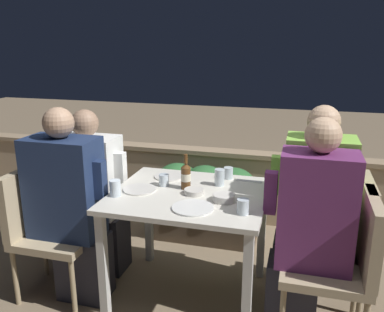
{
  "coord_description": "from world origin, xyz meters",
  "views": [
    {
      "loc": [
        0.65,
        -2.27,
        1.65
      ],
      "look_at": [
        0.0,
        0.06,
        0.96
      ],
      "focal_mm": 38.0,
      "sensor_mm": 36.0,
      "label": 1
    }
  ],
  "objects": [
    {
      "name": "potted_plant",
      "position": [
        -1.41,
        0.6,
        0.44
      ],
      "size": [
        0.37,
        0.37,
        0.72
      ],
      "color": "brown",
      "rests_on": "ground_plane"
    },
    {
      "name": "chair_left_near",
      "position": [
        -0.94,
        -0.17,
        0.51
      ],
      "size": [
        0.48,
        0.48,
        0.86
      ],
      "color": "tan",
      "rests_on": "ground_plane"
    },
    {
      "name": "plate_2",
      "position": [
        -0.21,
        0.25,
        0.74
      ],
      "size": [
        0.21,
        0.21,
        0.01
      ],
      "color": "silver",
      "rests_on": "dining_table"
    },
    {
      "name": "parapet_wall",
      "position": [
        0.0,
        1.3,
        0.34
      ],
      "size": [
        9.0,
        0.18,
        0.67
      ],
      "color": "tan",
      "rests_on": "ground_plane"
    },
    {
      "name": "glass_cup_3",
      "position": [
        -0.19,
        0.08,
        0.78
      ],
      "size": [
        0.06,
        0.06,
        0.08
      ],
      "color": "silver",
      "rests_on": "dining_table"
    },
    {
      "name": "chair_left_far",
      "position": [
        -0.97,
        0.17,
        0.51
      ],
      "size": [
        0.48,
        0.48,
        0.86
      ],
      "color": "tan",
      "rests_on": "ground_plane"
    },
    {
      "name": "glass_cup_4",
      "position": [
        -0.42,
        -0.17,
        0.79
      ],
      "size": [
        0.07,
        0.07,
        0.1
      ],
      "color": "silver",
      "rests_on": "dining_table"
    },
    {
      "name": "person_green_blouse",
      "position": [
        0.74,
        0.16,
        0.65
      ],
      "size": [
        0.49,
        0.26,
        1.29
      ],
      "color": "#282833",
      "rests_on": "ground_plane"
    },
    {
      "name": "bowl_1",
      "position": [
        0.23,
        -0.08,
        0.76
      ],
      "size": [
        0.13,
        0.13,
        0.04
      ],
      "color": "silver",
      "rests_on": "dining_table"
    },
    {
      "name": "person_white_polo",
      "position": [
        -0.76,
        0.17,
        0.6
      ],
      "size": [
        0.5,
        0.26,
        1.2
      ],
      "color": "#282833",
      "rests_on": "ground_plane"
    },
    {
      "name": "person_purple_stripe",
      "position": [
        0.72,
        -0.12,
        0.64
      ],
      "size": [
        0.49,
        0.26,
        1.27
      ],
      "color": "#282833",
      "rests_on": "ground_plane"
    },
    {
      "name": "planter_hedge",
      "position": [
        -0.11,
        0.85,
        0.36
      ],
      "size": [
        0.89,
        0.47,
        0.64
      ],
      "color": "brown",
      "rests_on": "ground_plane"
    },
    {
      "name": "beer_bottle",
      "position": [
        -0.04,
        0.06,
        0.83
      ],
      "size": [
        0.06,
        0.06,
        0.23
      ],
      "color": "brown",
      "rests_on": "dining_table"
    },
    {
      "name": "glass_cup_2",
      "position": [
        0.18,
        0.33,
        0.78
      ],
      "size": [
        0.06,
        0.06,
        0.08
      ],
      "color": "silver",
      "rests_on": "dining_table"
    },
    {
      "name": "chair_right_near",
      "position": [
        0.93,
        -0.12,
        0.51
      ],
      "size": [
        0.48,
        0.48,
        0.86
      ],
      "color": "tan",
      "rests_on": "ground_plane"
    },
    {
      "name": "ground_plane",
      "position": [
        0.0,
        0.0,
        0.0
      ],
      "size": [
        16.0,
        16.0,
        0.0
      ],
      "primitive_type": "plane",
      "color": "#847056"
    },
    {
      "name": "dining_table",
      "position": [
        0.0,
        0.0,
        0.64
      ],
      "size": [
        0.95,
        0.84,
        0.74
      ],
      "color": "silver",
      "rests_on": "ground_plane"
    },
    {
      "name": "bowl_0",
      "position": [
        0.03,
        -0.01,
        0.76
      ],
      "size": [
        0.12,
        0.12,
        0.03
      ],
      "color": "beige",
      "rests_on": "dining_table"
    },
    {
      "name": "glass_cup_0",
      "position": [
        0.15,
        0.18,
        0.79
      ],
      "size": [
        0.06,
        0.06,
        0.11
      ],
      "color": "silver",
      "rests_on": "dining_table"
    },
    {
      "name": "fork_0",
      "position": [
        0.33,
        0.3,
        0.74
      ],
      "size": [
        0.17,
        0.03,
        0.01
      ],
      "color": "silver",
      "rests_on": "dining_table"
    },
    {
      "name": "plate_1",
      "position": [
        0.09,
        -0.23,
        0.74
      ],
      "size": [
        0.24,
        0.24,
        0.01
      ],
      "color": "white",
      "rests_on": "dining_table"
    },
    {
      "name": "person_navy_jumper",
      "position": [
        -0.74,
        -0.17,
        0.63
      ],
      "size": [
        0.51,
        0.26,
        1.27
      ],
      "color": "#282833",
      "rests_on": "ground_plane"
    },
    {
      "name": "chair_right_far",
      "position": [
        0.94,
        0.16,
        0.51
      ],
      "size": [
        0.48,
        0.48,
        0.86
      ],
      "color": "tan",
      "rests_on": "ground_plane"
    },
    {
      "name": "plate_0",
      "position": [
        -0.31,
        -0.04,
        0.74
      ],
      "size": [
        0.21,
        0.21,
        0.01
      ],
      "color": "silver",
      "rests_on": "dining_table"
    },
    {
      "name": "glass_cup_1",
      "position": [
        0.37,
        -0.23,
        0.78
      ],
      "size": [
        0.07,
        0.07,
        0.09
      ],
      "color": "silver",
      "rests_on": "dining_table"
    }
  ]
}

